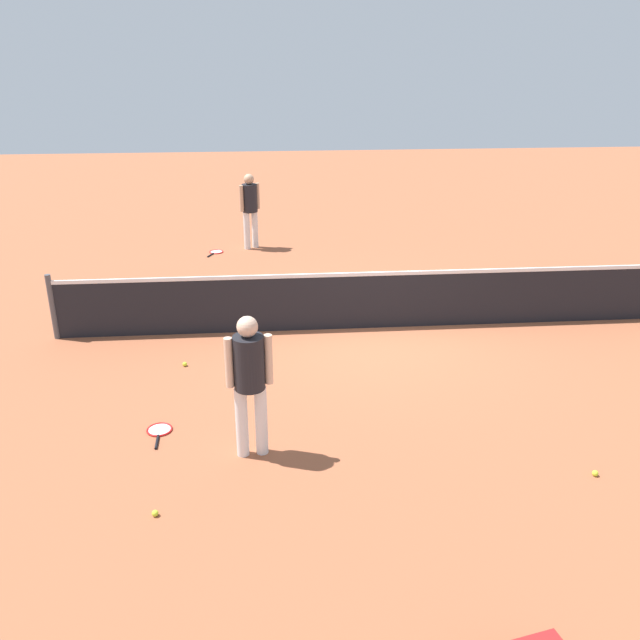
# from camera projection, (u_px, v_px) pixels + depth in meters

# --- Properties ---
(ground_plane) EXTENTS (40.00, 40.00, 0.00)m
(ground_plane) POSITION_uv_depth(u_px,v_px,m) (366.00, 328.00, 11.06)
(ground_plane) COLOR #9E5638
(court_net) EXTENTS (10.09, 0.09, 1.07)m
(court_net) POSITION_uv_depth(u_px,v_px,m) (367.00, 300.00, 10.87)
(court_net) COLOR #4C4C51
(court_net) RESTS_ON ground_plane
(player_near_side) EXTENTS (0.53, 0.38, 1.70)m
(player_near_side) POSITION_uv_depth(u_px,v_px,m) (249.00, 375.00, 7.28)
(player_near_side) COLOR white
(player_near_side) RESTS_ON ground_plane
(player_far_side) EXTENTS (0.48, 0.47, 1.70)m
(player_far_side) POSITION_uv_depth(u_px,v_px,m) (250.00, 205.00, 15.02)
(player_far_side) COLOR white
(player_far_side) RESTS_ON ground_plane
(tennis_racket_near_player) EXTENTS (0.32, 0.59, 0.03)m
(tennis_racket_near_player) POSITION_uv_depth(u_px,v_px,m) (159.00, 431.00, 8.09)
(tennis_racket_near_player) COLOR red
(tennis_racket_near_player) RESTS_ON ground_plane
(tennis_racket_far_player) EXTENTS (0.41, 0.60, 0.03)m
(tennis_racket_far_player) POSITION_uv_depth(u_px,v_px,m) (216.00, 252.00, 15.05)
(tennis_racket_far_player) COLOR red
(tennis_racket_far_player) RESTS_ON ground_plane
(tennis_ball_near_player) EXTENTS (0.07, 0.07, 0.07)m
(tennis_ball_near_player) POSITION_uv_depth(u_px,v_px,m) (595.00, 473.00, 7.25)
(tennis_ball_near_player) COLOR #C6E033
(tennis_ball_near_player) RESTS_ON ground_plane
(tennis_ball_midcourt) EXTENTS (0.07, 0.07, 0.07)m
(tennis_ball_midcourt) POSITION_uv_depth(u_px,v_px,m) (155.00, 513.00, 6.63)
(tennis_ball_midcourt) COLOR #C6E033
(tennis_ball_midcourt) RESTS_ON ground_plane
(tennis_ball_baseline) EXTENTS (0.07, 0.07, 0.07)m
(tennis_ball_baseline) POSITION_uv_depth(u_px,v_px,m) (185.00, 364.00, 9.73)
(tennis_ball_baseline) COLOR #C6E033
(tennis_ball_baseline) RESTS_ON ground_plane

